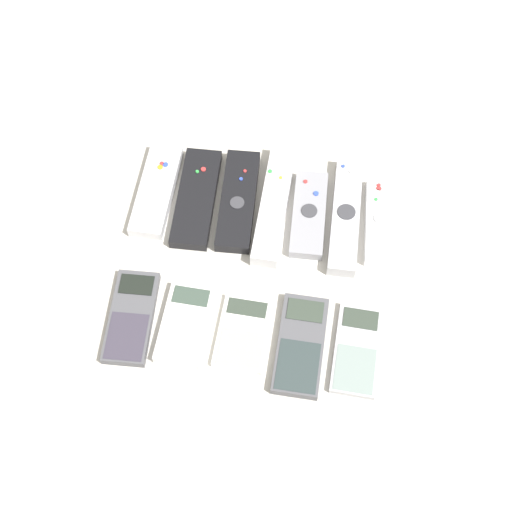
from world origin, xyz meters
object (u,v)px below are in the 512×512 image
Objects in this scene: remote_4 at (309,214)px; remote_5 at (346,215)px; calculator_1 at (185,324)px; remote_3 at (274,205)px; remote_2 at (238,200)px; remote_1 at (196,198)px; remote_0 at (156,191)px; calculator_3 at (301,345)px; calculator_4 at (357,350)px; remote_6 at (379,222)px; calculator_2 at (243,333)px; calculator_0 at (131,317)px.

remote_4 is 0.75× the size of remote_5.
remote_3 is at bearing 67.12° from calculator_1.
remote_2 is at bearing 80.77° from calculator_1.
remote_4 is at bearing 55.29° from calculator_1.
remote_0 is at bearing 174.28° from remote_1.
calculator_3 is (0.17, -0.01, -0.00)m from calculator_1.
remote_3 reaches higher than remote_5.
remote_2 is at bearing 134.43° from calculator_4.
remote_6 is 0.28m from calculator_2.
calculator_0 is (-0.18, -0.22, -0.01)m from remote_3.
remote_2 reaches higher than calculator_3.
remote_4 is 0.24m from calculator_4.
remote_6 is at bearing 66.66° from calculator_3.
calculator_2 is at bearing -3.20° from calculator_0.
remote_3 is 1.41× the size of remote_6.
remote_5 is 0.37m from calculator_0.
remote_6 is at bearing -4.69° from remote_5.
remote_1 is 1.21× the size of calculator_3.
remote_0 is at bearing 175.79° from remote_6.
remote_0 is at bearing 113.73° from calculator_1.
remote_2 is (0.13, 0.00, 0.00)m from remote_0.
remote_6 is 0.22m from calculator_4.
remote_0 is 0.13m from remote_2.
remote_3 is at bearing 170.84° from remote_4.
remote_6 is 1.03× the size of calculator_0.
remote_1 is at bearing 97.92° from calculator_1.
remote_0 is 0.25m from remote_4.
calculator_3 is at bearing -116.92° from remote_6.
remote_3 reaches higher than remote_4.
remote_3 reaches higher than calculator_4.
remote_0 is 0.28m from calculator_2.
calculator_2 is (-0.13, -0.22, -0.01)m from remote_5.
remote_3 is (0.06, -0.00, 0.00)m from remote_2.
remote_3 is 0.22m from calculator_2.
remote_5 reaches higher than calculator_2.
calculator_3 is at bearing -40.97° from remote_0.
calculator_4 is at bearing -55.13° from remote_3.
calculator_3 is at bearing -72.15° from remote_3.
calculator_4 is (0.04, -0.22, -0.01)m from remote_5.
remote_5 reaches higher than calculator_0.
remote_0 reaches higher than calculator_0.
remote_1 reaches higher than calculator_0.
remote_2 is at bearing 0.59° from remote_0.
calculator_4 is at bearing -50.00° from remote_2.
remote_1 is 0.30m from calculator_3.
remote_3 is 1.04× the size of remote_5.
calculator_4 is at bearing -32.89° from remote_0.
calculator_3 is at bearing -63.82° from remote_2.
remote_2 reaches higher than calculator_1.
calculator_4 is (0.09, -0.22, -0.00)m from remote_4.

